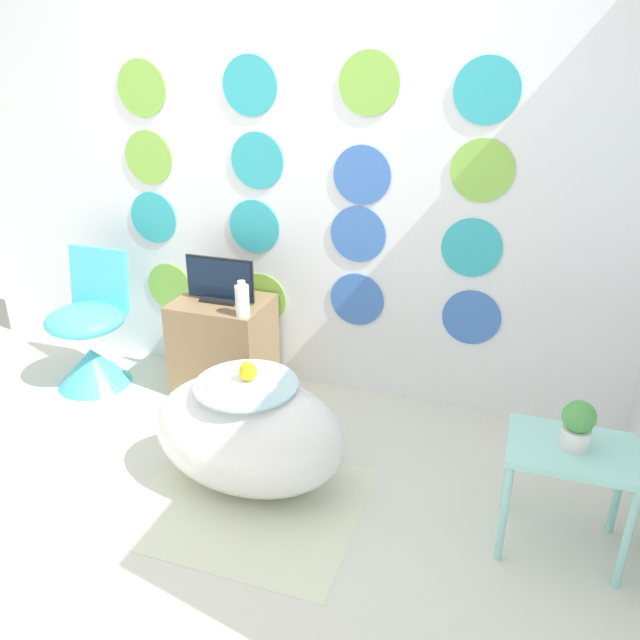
{
  "coord_description": "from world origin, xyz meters",
  "views": [
    {
      "loc": [
        1.19,
        -1.59,
        1.9
      ],
      "look_at": [
        0.37,
        0.77,
        0.81
      ],
      "focal_mm": 35.0,
      "sensor_mm": 36.0,
      "label": 1
    }
  ],
  "objects_px": {
    "bathtub": "(249,433)",
    "potted_plant_left": "(578,424)",
    "tv": "(220,282)",
    "vase": "(242,300)",
    "chair": "(90,342)"
  },
  "relations": [
    {
      "from": "chair",
      "to": "potted_plant_left",
      "type": "xyz_separation_m",
      "value": [
        2.69,
        -0.53,
        0.31
      ]
    },
    {
      "from": "potted_plant_left",
      "to": "chair",
      "type": "bearing_deg",
      "value": 168.8
    },
    {
      "from": "bathtub",
      "to": "tv",
      "type": "height_order",
      "value": "tv"
    },
    {
      "from": "bathtub",
      "to": "tv",
      "type": "distance_m",
      "value": 1.03
    },
    {
      "from": "bathtub",
      "to": "potted_plant_left",
      "type": "distance_m",
      "value": 1.4
    },
    {
      "from": "bathtub",
      "to": "potted_plant_left",
      "type": "bearing_deg",
      "value": 2.11
    },
    {
      "from": "tv",
      "to": "vase",
      "type": "distance_m",
      "value": 0.26
    },
    {
      "from": "tv",
      "to": "potted_plant_left",
      "type": "distance_m",
      "value": 2.03
    },
    {
      "from": "tv",
      "to": "chair",
      "type": "bearing_deg",
      "value": -165.56
    },
    {
      "from": "tv",
      "to": "potted_plant_left",
      "type": "xyz_separation_m",
      "value": [
        1.89,
        -0.74,
        -0.09
      ]
    },
    {
      "from": "bathtub",
      "to": "tv",
      "type": "relative_size",
      "value": 2.21
    },
    {
      "from": "chair",
      "to": "tv",
      "type": "height_order",
      "value": "tv"
    },
    {
      "from": "bathtub",
      "to": "tv",
      "type": "bearing_deg",
      "value": 123.81
    },
    {
      "from": "vase",
      "to": "potted_plant_left",
      "type": "height_order",
      "value": "vase"
    },
    {
      "from": "tv",
      "to": "vase",
      "type": "bearing_deg",
      "value": -36.21
    }
  ]
}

